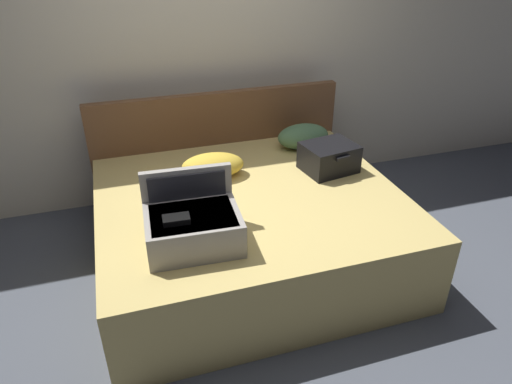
{
  "coord_description": "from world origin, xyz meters",
  "views": [
    {
      "loc": [
        -0.81,
        -2.3,
        2.21
      ],
      "look_at": [
        0.0,
        0.26,
        0.67
      ],
      "focal_mm": 32.73,
      "sensor_mm": 36.0,
      "label": 1
    }
  ],
  "objects_px": {
    "hard_case_medium": "(329,157)",
    "pillow_center_head": "(303,136)",
    "bed": "(250,229)",
    "hard_case_large": "(193,224)",
    "pillow_near_headboard": "(213,166)"
  },
  "relations": [
    {
      "from": "bed",
      "to": "hard_case_large",
      "type": "relative_size",
      "value": 3.7
    },
    {
      "from": "bed",
      "to": "hard_case_large",
      "type": "distance_m",
      "value": 0.77
    },
    {
      "from": "hard_case_medium",
      "to": "pillow_near_headboard",
      "type": "height_order",
      "value": "hard_case_medium"
    },
    {
      "from": "bed",
      "to": "pillow_center_head",
      "type": "height_order",
      "value": "pillow_center_head"
    },
    {
      "from": "bed",
      "to": "hard_case_medium",
      "type": "bearing_deg",
      "value": 15.67
    },
    {
      "from": "bed",
      "to": "pillow_near_headboard",
      "type": "bearing_deg",
      "value": 116.65
    },
    {
      "from": "hard_case_large",
      "to": "pillow_near_headboard",
      "type": "height_order",
      "value": "hard_case_large"
    },
    {
      "from": "hard_case_large",
      "to": "hard_case_medium",
      "type": "relative_size",
      "value": 1.32
    },
    {
      "from": "hard_case_large",
      "to": "hard_case_medium",
      "type": "xyz_separation_m",
      "value": [
        1.17,
        0.63,
        -0.02
      ]
    },
    {
      "from": "hard_case_medium",
      "to": "pillow_center_head",
      "type": "height_order",
      "value": "hard_case_medium"
    },
    {
      "from": "bed",
      "to": "hard_case_medium",
      "type": "distance_m",
      "value": 0.81
    },
    {
      "from": "hard_case_medium",
      "to": "pillow_center_head",
      "type": "distance_m",
      "value": 0.45
    },
    {
      "from": "bed",
      "to": "hard_case_large",
      "type": "height_order",
      "value": "hard_case_large"
    },
    {
      "from": "pillow_center_head",
      "to": "hard_case_medium",
      "type": "bearing_deg",
      "value": -86.67
    },
    {
      "from": "hard_case_large",
      "to": "pillow_center_head",
      "type": "height_order",
      "value": "hard_case_large"
    }
  ]
}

